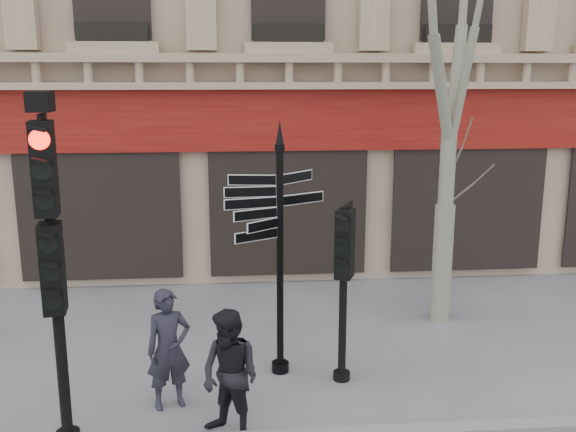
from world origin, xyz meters
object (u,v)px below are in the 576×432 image
at_px(traffic_signal_secondary, 344,263).
at_px(pedestrian_a, 169,349).
at_px(fingerpost, 280,207).
at_px(traffic_signal_main, 51,231).
at_px(pedestrian_b, 230,376).

height_order(traffic_signal_secondary, pedestrian_a, traffic_signal_secondary).
relative_size(fingerpost, pedestrian_a, 2.29).
bearing_deg(traffic_signal_main, pedestrian_b, -9.44).
height_order(pedestrian_a, pedestrian_b, pedestrian_a).
distance_m(fingerpost, pedestrian_b, 2.63).
relative_size(fingerpost, traffic_signal_secondary, 1.47).
relative_size(traffic_signal_main, traffic_signal_secondary, 1.64).
distance_m(traffic_signal_secondary, pedestrian_a, 2.77).
bearing_deg(fingerpost, traffic_signal_main, -166.29).
xyz_separation_m(fingerpost, traffic_signal_main, (-2.81, -1.74, 0.13)).
distance_m(fingerpost, pedestrian_a, 2.56).
bearing_deg(pedestrian_a, traffic_signal_secondary, -7.71).
xyz_separation_m(traffic_signal_main, pedestrian_a, (1.21, 0.82, -1.90)).
height_order(traffic_signal_main, traffic_signal_secondary, traffic_signal_main).
bearing_deg(traffic_signal_main, fingerpost, 23.74).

